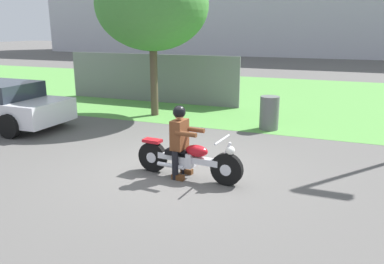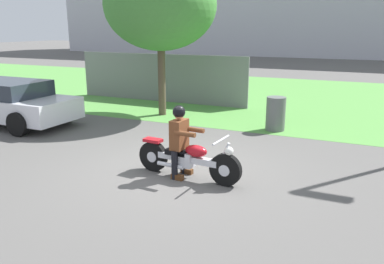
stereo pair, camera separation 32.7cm
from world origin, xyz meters
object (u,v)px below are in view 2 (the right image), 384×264
Objects in this scene: rider_lead at (180,136)px; car_parked at (5,102)px; motorcycle_lead at (188,159)px; trash_can at (276,114)px; tree_roadside at (160,5)px.

car_parked is (-6.52, 1.67, -0.14)m from rider_lead.
trash_can is (0.71, 4.20, 0.09)m from motorcycle_lead.
motorcycle_lead is 6.37m from tree_roadside.
motorcycle_lead is 1.57× the size of rider_lead.
rider_lead is at bearing 179.12° from motorcycle_lead.
motorcycle_lead is at bearing -99.60° from trash_can.
tree_roadside reaches higher than car_parked.
car_parked is at bearing 170.40° from motorcycle_lead.
car_parked is at bearing 170.18° from rider_lead.
tree_roadside is 5.16× the size of trash_can.
tree_roadside reaches higher than rider_lead.
car_parked is (-3.60, -2.98, -2.76)m from tree_roadside.
trash_can is (3.80, -0.46, -2.95)m from tree_roadside.
trash_can is at bearing 82.69° from rider_lead.
tree_roadside reaches higher than motorcycle_lead.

